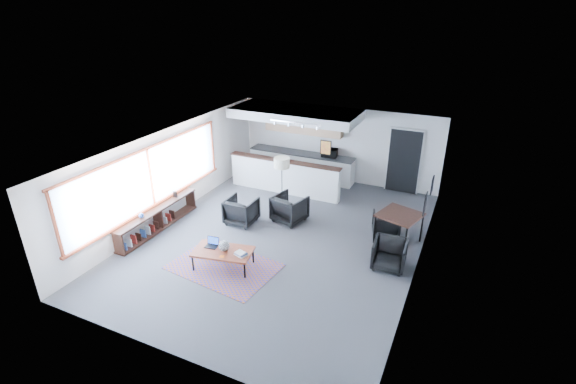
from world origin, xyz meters
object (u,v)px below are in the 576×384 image
at_px(armchair_left, 241,210).
at_px(dining_chair_far, 386,226).
at_px(dining_table, 400,217).
at_px(laptop, 212,243).
at_px(book_stack, 241,254).
at_px(coffee_table, 223,252).
at_px(dining_chair_near, 389,255).
at_px(armchair_right, 290,207).
at_px(microwave, 329,152).
at_px(ceramic_pot, 224,246).
at_px(floor_lamp, 282,165).

height_order(armchair_left, dining_chair_far, armchair_left).
height_order(dining_table, dining_chair_far, dining_table).
xyz_separation_m(laptop, dining_table, (3.87, 2.78, 0.24)).
xyz_separation_m(laptop, book_stack, (0.83, -0.08, -0.02)).
xyz_separation_m(coffee_table, dining_chair_near, (3.56, 1.63, -0.09)).
xyz_separation_m(book_stack, armchair_right, (-0.02, 2.76, -0.06)).
xyz_separation_m(armchair_right, dining_chair_far, (2.71, 0.30, -0.13)).
relative_size(dining_table, microwave, 2.34).
height_order(coffee_table, book_stack, book_stack).
height_order(ceramic_pot, dining_table, dining_table).
bearing_deg(dining_chair_far, coffee_table, 27.62).
bearing_deg(ceramic_pot, dining_chair_far, 44.25).
bearing_deg(dining_table, floor_lamp, 170.95).
relative_size(armchair_left, dining_chair_near, 1.26).
distance_m(laptop, armchair_left, 2.04).
height_order(armchair_left, dining_table, dining_table).
xyz_separation_m(ceramic_pot, dining_table, (3.49, 2.85, 0.18)).
bearing_deg(book_stack, floor_lamp, 99.65).
bearing_deg(coffee_table, ceramic_pot, 11.41).
distance_m(ceramic_pot, armchair_right, 2.79).
bearing_deg(laptop, book_stack, -12.06).
bearing_deg(armchair_left, book_stack, 119.59).
bearing_deg(armchair_left, coffee_table, 108.56).
relative_size(dining_table, dining_chair_near, 1.87).
distance_m(armchair_left, dining_chair_far, 4.02).
relative_size(ceramic_pot, dining_chair_far, 0.42).
distance_m(ceramic_pot, microwave, 5.97).
xyz_separation_m(ceramic_pot, dining_chair_near, (3.53, 1.62, -0.25)).
bearing_deg(armchair_right, dining_chair_far, -159.93).
bearing_deg(dining_chair_near, armchair_left, 170.28).
bearing_deg(armchair_right, dining_table, -164.50).
relative_size(armchair_right, floor_lamp, 0.53).
xyz_separation_m(laptop, dining_chair_near, (3.91, 1.55, -0.18)).
xyz_separation_m(dining_table, microwave, (-3.02, 3.08, 0.35)).
height_order(coffee_table, dining_chair_far, dining_chair_far).
height_order(coffee_table, ceramic_pot, ceramic_pot).
height_order(laptop, book_stack, laptop).
xyz_separation_m(ceramic_pot, dining_chair_far, (3.13, 3.05, -0.27)).
relative_size(coffee_table, laptop, 4.68).
height_order(coffee_table, microwave, microwave).
bearing_deg(microwave, floor_lamp, -110.55).
relative_size(ceramic_pot, dining_table, 0.21).
relative_size(coffee_table, book_stack, 4.67).
bearing_deg(dining_chair_far, microwave, -63.70).
bearing_deg(book_stack, dining_table, 43.15).
bearing_deg(ceramic_pot, microwave, 85.41).
xyz_separation_m(armchair_right, dining_chair_near, (3.10, -1.14, -0.10)).
relative_size(ceramic_pot, floor_lamp, 0.16).
height_order(floor_lamp, dining_chair_near, floor_lamp).
bearing_deg(book_stack, ceramic_pot, 179.62).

